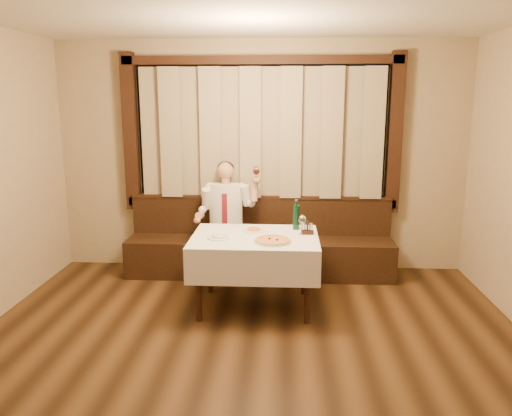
# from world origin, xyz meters

# --- Properties ---
(room) EXTENTS (5.01, 6.01, 2.81)m
(room) POSITION_xyz_m (-0.00, 0.97, 1.50)
(room) COLOR black
(room) RESTS_ON ground
(banquette) EXTENTS (3.20, 0.61, 0.94)m
(banquette) POSITION_xyz_m (0.00, 2.72, 0.31)
(banquette) COLOR black
(banquette) RESTS_ON ground
(dining_table) EXTENTS (1.27, 0.97, 0.76)m
(dining_table) POSITION_xyz_m (0.00, 1.70, 0.65)
(dining_table) COLOR black
(dining_table) RESTS_ON ground
(pizza) EXTENTS (0.36, 0.36, 0.04)m
(pizza) POSITION_xyz_m (0.18, 1.48, 0.77)
(pizza) COLOR white
(pizza) RESTS_ON dining_table
(pasta_red) EXTENTS (0.23, 0.23, 0.08)m
(pasta_red) POSITION_xyz_m (-0.02, 1.88, 0.79)
(pasta_red) COLOR white
(pasta_red) RESTS_ON dining_table
(pasta_cream) EXTENTS (0.24, 0.24, 0.08)m
(pasta_cream) POSITION_xyz_m (-0.35, 1.60, 0.79)
(pasta_cream) COLOR white
(pasta_cream) RESTS_ON dining_table
(green_bottle) EXTENTS (0.07, 0.07, 0.32)m
(green_bottle) POSITION_xyz_m (0.42, 1.99, 0.89)
(green_bottle) COLOR #104F2F
(green_bottle) RESTS_ON dining_table
(table_wine_glass) EXTENTS (0.08, 0.08, 0.20)m
(table_wine_glass) POSITION_xyz_m (0.48, 1.79, 0.90)
(table_wine_glass) COLOR white
(table_wine_glass) RESTS_ON dining_table
(cruet_caddy) EXTENTS (0.13, 0.07, 0.13)m
(cruet_caddy) POSITION_xyz_m (0.53, 1.80, 0.80)
(cruet_caddy) COLOR black
(cruet_caddy) RESTS_ON dining_table
(seated_man) EXTENTS (0.75, 0.56, 1.38)m
(seated_man) POSITION_xyz_m (-0.40, 2.63, 0.81)
(seated_man) COLOR black
(seated_man) RESTS_ON ground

